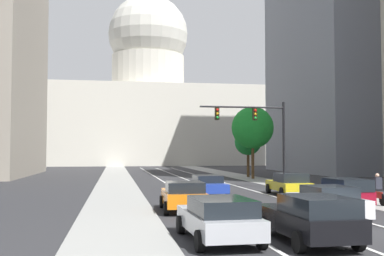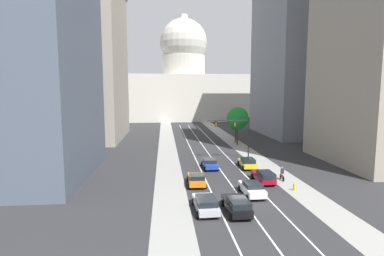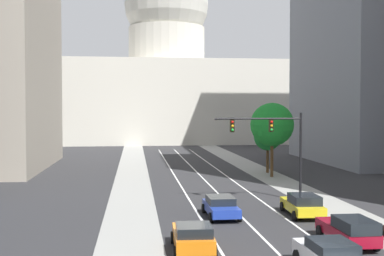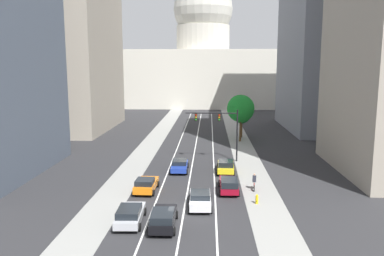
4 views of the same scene
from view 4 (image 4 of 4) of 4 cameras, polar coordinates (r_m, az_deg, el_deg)
The scene contains 21 objects.
ground_plane at distance 72.46m, azimuth 0.87°, elevation -0.75°, with size 400.00×400.00×0.00m, color #2B2B2D.
sidewalk_left at distance 68.16m, azimuth -5.40°, elevation -1.41°, with size 3.56×130.00×0.01m, color gray.
sidewalk_right at distance 67.70m, azimuth 6.93°, elevation -1.51°, with size 3.56×130.00×0.01m, color gray.
lane_stripe_left at distance 57.91m, azimuth -2.31°, elevation -3.26°, with size 0.16×90.00×0.01m, color white.
lane_stripe_center at distance 57.75m, azimuth 0.42°, elevation -3.29°, with size 0.16×90.00×0.01m, color white.
lane_stripe_right at distance 57.71m, azimuth 3.17°, elevation -3.31°, with size 0.16×90.00×0.01m, color white.
office_tower_far_left at distance 81.54m, azimuth -19.91°, elevation 12.69°, with size 22.17×25.96×36.43m.
office_tower_far_right at distance 81.74m, azimuth 20.73°, elevation 13.80°, with size 18.73×26.36×39.74m.
capitol_building at distance 122.32m, azimuth 1.63°, elevation 9.99°, with size 51.38×22.21×40.50m.
car_orange at distance 38.97m, azimuth -6.87°, elevation -8.35°, with size 2.19×4.27×1.48m.
car_black at distance 30.59m, azimuth -4.30°, elevation -13.23°, with size 2.14×4.76×1.54m.
car_blue at distance 46.15m, azimuth -1.86°, elevation -5.57°, with size 2.11×4.41×1.36m.
car_crimson at distance 38.77m, azimuth 5.51°, elevation -8.36°, with size 1.98×4.65×1.55m.
car_silver at distance 31.69m, azimuth -9.22°, elevation -12.59°, with size 2.25×4.75×1.44m.
car_white at distance 34.66m, azimuth 1.23°, elevation -10.52°, with size 2.17×4.43×1.47m.
car_yellow at distance 45.79m, azimuth 5.04°, elevation -5.65°, with size 2.24×4.65×1.48m.
traffic_signal_mast at distance 50.32m, azimuth 4.40°, elevation 0.53°, with size 6.88×0.39×6.88m.
fire_hydrant at distance 36.04m, azimuth 9.64°, elevation -10.39°, with size 0.26×0.35×0.91m.
cyclist at distance 39.78m, azimuth 9.26°, elevation -7.91°, with size 0.38×1.70×1.72m.
street_tree_near_right at distance 64.11m, azimuth 7.27°, elevation 2.89°, with size 4.58×4.58×7.85m.
street_tree_mid_right at distance 67.88m, azimuth 7.43°, elevation 1.97°, with size 3.11×3.11×5.65m.
Camera 4 is at (2.13, -31.35, 12.43)m, focal length 35.79 mm.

